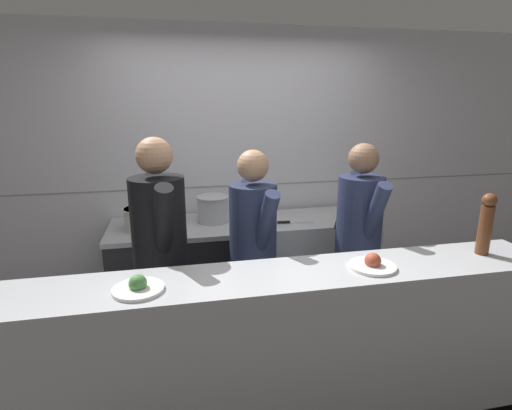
{
  "coord_description": "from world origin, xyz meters",
  "views": [
    {
      "loc": [
        -0.63,
        -2.22,
        1.96
      ],
      "look_at": [
        -0.0,
        0.74,
        1.15
      ],
      "focal_mm": 28.0,
      "sensor_mm": 36.0,
      "label": 1
    }
  ],
  "objects_px": {
    "plated_dish_appetiser": "(373,264)",
    "chef_line": "(358,241)",
    "chefs_knife": "(293,222)",
    "chef_head_cook": "(161,254)",
    "chef_sous": "(253,251)",
    "oven_range": "(181,274)",
    "plated_dish_main": "(138,287)",
    "stock_pot": "(143,218)",
    "pepper_mill": "(486,223)",
    "sauce_pot": "(213,208)"
  },
  "relations": [
    {
      "from": "plated_dish_appetiser",
      "to": "chef_line",
      "type": "bearing_deg",
      "value": 69.87
    },
    {
      "from": "chefs_knife",
      "to": "chef_line",
      "type": "height_order",
      "value": "chef_line"
    },
    {
      "from": "chef_head_cook",
      "to": "chef_sous",
      "type": "distance_m",
      "value": 0.64
    },
    {
      "from": "oven_range",
      "to": "plated_dish_appetiser",
      "type": "bearing_deg",
      "value": -53.3
    },
    {
      "from": "chefs_knife",
      "to": "plated_dish_appetiser",
      "type": "distance_m",
      "value": 1.31
    },
    {
      "from": "plated_dish_appetiser",
      "to": "chef_sous",
      "type": "xyz_separation_m",
      "value": [
        -0.55,
        0.68,
        -0.14
      ]
    },
    {
      "from": "plated_dish_main",
      "to": "plated_dish_appetiser",
      "type": "distance_m",
      "value": 1.28
    },
    {
      "from": "stock_pot",
      "to": "chef_line",
      "type": "xyz_separation_m",
      "value": [
        1.6,
        -0.69,
        -0.08
      ]
    },
    {
      "from": "stock_pot",
      "to": "plated_dish_main",
      "type": "distance_m",
      "value": 1.4
    },
    {
      "from": "pepper_mill",
      "to": "chef_line",
      "type": "bearing_deg",
      "value": 128.41
    },
    {
      "from": "chef_head_cook",
      "to": "chef_line",
      "type": "distance_m",
      "value": 1.45
    },
    {
      "from": "chef_sous",
      "to": "sauce_pot",
      "type": "bearing_deg",
      "value": 92.32
    },
    {
      "from": "plated_dish_main",
      "to": "pepper_mill",
      "type": "height_order",
      "value": "pepper_mill"
    },
    {
      "from": "sauce_pot",
      "to": "stock_pot",
      "type": "bearing_deg",
      "value": -171.69
    },
    {
      "from": "sauce_pot",
      "to": "chef_line",
      "type": "height_order",
      "value": "chef_line"
    },
    {
      "from": "sauce_pot",
      "to": "pepper_mill",
      "type": "bearing_deg",
      "value": -42.96
    },
    {
      "from": "oven_range",
      "to": "chef_head_cook",
      "type": "relative_size",
      "value": 0.68
    },
    {
      "from": "stock_pot",
      "to": "plated_dish_appetiser",
      "type": "height_order",
      "value": "plated_dish_appetiser"
    },
    {
      "from": "chefs_knife",
      "to": "chef_head_cook",
      "type": "relative_size",
      "value": 0.19
    },
    {
      "from": "chefs_knife",
      "to": "stock_pot",
      "type": "bearing_deg",
      "value": 176.21
    },
    {
      "from": "chefs_knife",
      "to": "chef_sous",
      "type": "xyz_separation_m",
      "value": [
        -0.48,
        -0.62,
        0.0
      ]
    },
    {
      "from": "oven_range",
      "to": "pepper_mill",
      "type": "relative_size",
      "value": 3.06
    },
    {
      "from": "chefs_knife",
      "to": "chef_sous",
      "type": "height_order",
      "value": "chef_sous"
    },
    {
      "from": "sauce_pot",
      "to": "pepper_mill",
      "type": "height_order",
      "value": "pepper_mill"
    },
    {
      "from": "oven_range",
      "to": "stock_pot",
      "type": "xyz_separation_m",
      "value": [
        -0.28,
        -0.04,
        0.55
      ]
    },
    {
      "from": "chefs_knife",
      "to": "chef_head_cook",
      "type": "height_order",
      "value": "chef_head_cook"
    },
    {
      "from": "chef_line",
      "to": "chef_sous",
      "type": "bearing_deg",
      "value": 179.7
    },
    {
      "from": "sauce_pot",
      "to": "pepper_mill",
      "type": "distance_m",
      "value": 2.08
    },
    {
      "from": "sauce_pot",
      "to": "chef_head_cook",
      "type": "height_order",
      "value": "chef_head_cook"
    },
    {
      "from": "chef_head_cook",
      "to": "sauce_pot",
      "type": "bearing_deg",
      "value": 53.26
    },
    {
      "from": "plated_dish_appetiser",
      "to": "chef_line",
      "type": "xyz_separation_m",
      "value": [
        0.26,
        0.7,
        -0.13
      ]
    },
    {
      "from": "oven_range",
      "to": "plated_dish_main",
      "type": "xyz_separation_m",
      "value": [
        -0.22,
        -1.44,
        0.6
      ]
    },
    {
      "from": "sauce_pot",
      "to": "chef_line",
      "type": "relative_size",
      "value": 0.17
    },
    {
      "from": "chefs_knife",
      "to": "chef_sous",
      "type": "distance_m",
      "value": 0.78
    },
    {
      "from": "sauce_pot",
      "to": "plated_dish_main",
      "type": "bearing_deg",
      "value": -109.53
    },
    {
      "from": "oven_range",
      "to": "chef_sous",
      "type": "bearing_deg",
      "value": -55.52
    },
    {
      "from": "plated_dish_main",
      "to": "chef_line",
      "type": "xyz_separation_m",
      "value": [
        1.54,
        0.72,
        -0.13
      ]
    },
    {
      "from": "sauce_pot",
      "to": "plated_dish_appetiser",
      "type": "bearing_deg",
      "value": -62.89
    },
    {
      "from": "plated_dish_appetiser",
      "to": "plated_dish_main",
      "type": "bearing_deg",
      "value": -179.25
    },
    {
      "from": "chefs_knife",
      "to": "chef_head_cook",
      "type": "distance_m",
      "value": 1.31
    },
    {
      "from": "sauce_pot",
      "to": "chef_head_cook",
      "type": "bearing_deg",
      "value": -117.07
    },
    {
      "from": "stock_pot",
      "to": "chef_line",
      "type": "distance_m",
      "value": 1.74
    },
    {
      "from": "oven_range",
      "to": "stock_pot",
      "type": "relative_size",
      "value": 3.67
    },
    {
      "from": "stock_pot",
      "to": "oven_range",
      "type": "bearing_deg",
      "value": 7.76
    },
    {
      "from": "chef_line",
      "to": "chef_head_cook",
      "type": "bearing_deg",
      "value": -178.21
    },
    {
      "from": "plated_dish_appetiser",
      "to": "chefs_knife",
      "type": "bearing_deg",
      "value": 93.16
    },
    {
      "from": "oven_range",
      "to": "sauce_pot",
      "type": "relative_size",
      "value": 4.09
    },
    {
      "from": "oven_range",
      "to": "chef_head_cook",
      "type": "height_order",
      "value": "chef_head_cook"
    },
    {
      "from": "stock_pot",
      "to": "plated_dish_main",
      "type": "height_order",
      "value": "plated_dish_main"
    },
    {
      "from": "chefs_knife",
      "to": "chef_head_cook",
      "type": "xyz_separation_m",
      "value": [
        -1.12,
        -0.68,
        0.06
      ]
    }
  ]
}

